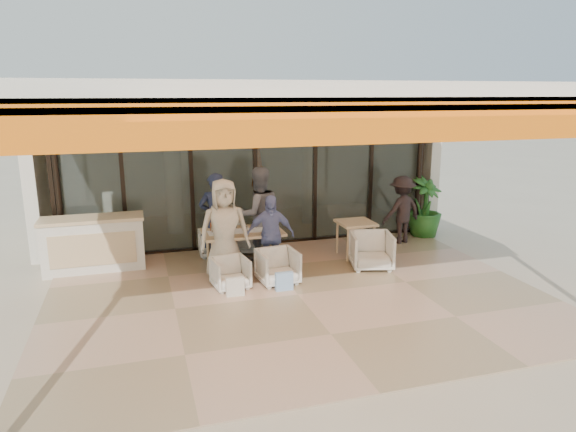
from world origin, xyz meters
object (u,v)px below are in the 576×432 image
(side_chair, at_px, (371,249))
(standing_woman, at_px, (402,210))
(chair_far_left, at_px, (213,242))
(chair_near_right, at_px, (278,265))
(diner_periwinkle, at_px, (270,235))
(potted_palm, at_px, (425,207))
(chair_far_right, at_px, (253,236))
(chair_near_left, at_px, (230,272))
(diner_grey, at_px, (259,214))
(side_table, at_px, (356,227))
(diner_cream, at_px, (224,230))
(diner_navy, at_px, (216,219))
(host_counter, at_px, (94,244))
(dining_table, at_px, (242,234))

(side_chair, bearing_deg, standing_woman, 59.07)
(chair_far_left, xyz_separation_m, chair_near_right, (0.84, -1.90, 0.04))
(diner_periwinkle, distance_m, potted_palm, 4.34)
(chair_far_right, height_order, diner_periwinkle, diner_periwinkle)
(chair_near_left, height_order, side_chair, side_chair)
(diner_grey, bearing_deg, chair_far_left, -38.18)
(chair_near_right, distance_m, diner_grey, 1.52)
(chair_far_right, height_order, standing_woman, standing_woman)
(side_table, xyz_separation_m, side_chair, (0.00, -0.75, -0.25))
(diner_cream, height_order, diner_periwinkle, diner_cream)
(diner_periwinkle, xyz_separation_m, standing_woman, (3.29, 1.10, 0.01))
(chair_far_right, bearing_deg, diner_cream, 78.64)
(side_table, bearing_deg, chair_far_right, 154.77)
(diner_cream, distance_m, side_chair, 2.82)
(side_table, bearing_deg, chair_near_right, -152.62)
(diner_navy, xyz_separation_m, side_table, (2.76, -0.41, -0.27))
(host_counter, height_order, diner_navy, diner_navy)
(diner_navy, bearing_deg, diner_cream, 98.37)
(diner_grey, xyz_separation_m, side_chair, (1.92, -1.16, -0.55))
(chair_far_left, xyz_separation_m, potted_palm, (4.93, 0.06, 0.39))
(side_table, distance_m, potted_palm, 2.37)
(chair_near_right, relative_size, standing_woman, 0.44)
(chair_far_right, height_order, diner_cream, diner_cream)
(diner_navy, bearing_deg, host_counter, 2.29)
(diner_navy, bearing_deg, dining_table, 141.21)
(chair_near_right, bearing_deg, diner_cream, 143.87)
(chair_near_left, bearing_deg, chair_near_right, -7.82)
(host_counter, xyz_separation_m, diner_cream, (2.28, -1.14, 0.38))
(chair_far_right, distance_m, diner_navy, 1.12)
(diner_cream, height_order, potted_palm, diner_cream)
(chair_near_left, relative_size, potted_palm, 0.43)
(chair_far_right, xyz_separation_m, potted_palm, (4.09, 0.06, 0.34))
(dining_table, height_order, chair_near_right, dining_table)
(chair_far_right, bearing_deg, diner_navy, 50.36)
(chair_near_left, xyz_separation_m, side_chair, (2.76, 0.24, 0.09))
(chair_far_right, distance_m, chair_near_right, 1.90)
(chair_near_right, bearing_deg, side_chair, 1.90)
(chair_near_left, distance_m, standing_woman, 4.45)
(diner_cream, distance_m, side_table, 2.82)
(diner_grey, xyz_separation_m, potted_palm, (4.09, 0.56, -0.25))
(side_table, relative_size, standing_woman, 0.49)
(chair_far_right, relative_size, diner_cream, 0.39)
(chair_far_left, height_order, side_table, side_table)
(side_table, bearing_deg, dining_table, -179.06)
(chair_far_right, relative_size, diner_periwinkle, 0.47)
(chair_near_right, distance_m, standing_woman, 3.68)
(chair_near_right, xyz_separation_m, diner_navy, (-0.84, 1.40, 0.57))
(dining_table, bearing_deg, host_counter, 165.68)
(chair_near_right, xyz_separation_m, diner_grey, (-0.00, 1.40, 0.60))
(chair_far_left, height_order, potted_palm, potted_palm)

